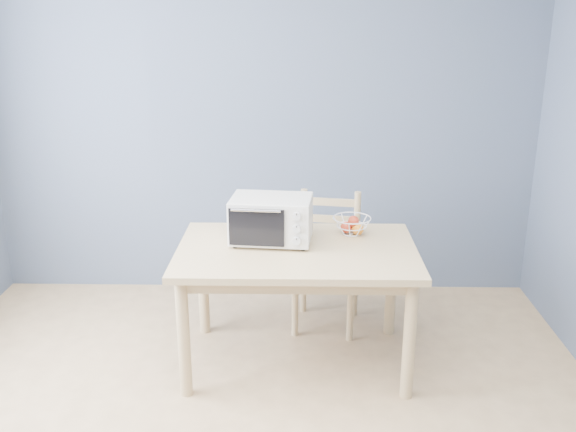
{
  "coord_description": "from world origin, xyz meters",
  "views": [
    {
      "loc": [
        0.27,
        -2.37,
        2.1
      ],
      "look_at": [
        0.21,
        1.18,
        0.93
      ],
      "focal_mm": 40.0,
      "sensor_mm": 36.0,
      "label": 1
    }
  ],
  "objects_px": {
    "dining_table": "(297,264)",
    "dining_chair": "(327,262)",
    "toaster_oven": "(268,219)",
    "fruit_basket": "(352,225)"
  },
  "relations": [
    {
      "from": "dining_table",
      "to": "dining_chair",
      "type": "height_order",
      "value": "dining_chair"
    },
    {
      "from": "dining_table",
      "to": "toaster_oven",
      "type": "distance_m",
      "value": 0.32
    },
    {
      "from": "fruit_basket",
      "to": "toaster_oven",
      "type": "bearing_deg",
      "value": -164.04
    },
    {
      "from": "dining_table",
      "to": "fruit_basket",
      "type": "relative_size",
      "value": 4.86
    },
    {
      "from": "fruit_basket",
      "to": "dining_chair",
      "type": "distance_m",
      "value": 0.47
    },
    {
      "from": "dining_table",
      "to": "fruit_basket",
      "type": "xyz_separation_m",
      "value": [
        0.34,
        0.25,
        0.16
      ]
    },
    {
      "from": "dining_table",
      "to": "dining_chair",
      "type": "relative_size",
      "value": 1.53
    },
    {
      "from": "dining_table",
      "to": "dining_chair",
      "type": "bearing_deg",
      "value": 68.67
    },
    {
      "from": "fruit_basket",
      "to": "dining_table",
      "type": "bearing_deg",
      "value": -144.03
    },
    {
      "from": "toaster_oven",
      "to": "dining_chair",
      "type": "bearing_deg",
      "value": 53.66
    }
  ]
}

